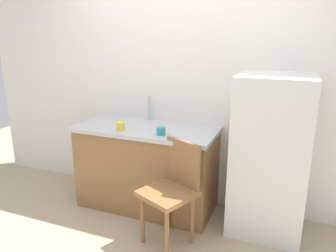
{
  "coord_description": "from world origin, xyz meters",
  "views": [
    {
      "loc": [
        1.09,
        -2.12,
        1.77
      ],
      "look_at": [
        0.0,
        0.6,
        0.91
      ],
      "focal_mm": 34.78,
      "sensor_mm": 36.0,
      "label": 1
    }
  ],
  "objects_px": {
    "refrigerator": "(270,156)",
    "cup_yellow": "(121,126)",
    "chair": "(173,188)",
    "cup_teal": "(161,131)"
  },
  "relations": [
    {
      "from": "refrigerator",
      "to": "cup_teal",
      "type": "height_order",
      "value": "refrigerator"
    },
    {
      "from": "cup_teal",
      "to": "cup_yellow",
      "type": "xyz_separation_m",
      "value": [
        -0.42,
        -0.0,
        0.0
      ]
    },
    {
      "from": "refrigerator",
      "to": "cup_yellow",
      "type": "bearing_deg",
      "value": -171.79
    },
    {
      "from": "refrigerator",
      "to": "cup_yellow",
      "type": "relative_size",
      "value": 18.02
    },
    {
      "from": "refrigerator",
      "to": "chair",
      "type": "bearing_deg",
      "value": -146.43
    },
    {
      "from": "refrigerator",
      "to": "chair",
      "type": "height_order",
      "value": "refrigerator"
    },
    {
      "from": "chair",
      "to": "refrigerator",
      "type": "bearing_deg",
      "value": 57.96
    },
    {
      "from": "cup_teal",
      "to": "cup_yellow",
      "type": "distance_m",
      "value": 0.42
    },
    {
      "from": "cup_teal",
      "to": "cup_yellow",
      "type": "relative_size",
      "value": 1.05
    },
    {
      "from": "refrigerator",
      "to": "chair",
      "type": "distance_m",
      "value": 0.9
    }
  ]
}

